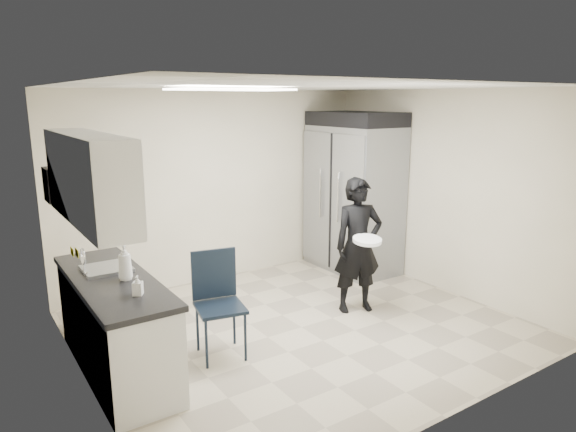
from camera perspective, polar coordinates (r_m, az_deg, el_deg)
floor at (r=5.83m, az=1.51°, el=-12.25°), size 4.50×4.50×0.00m
ceiling at (r=5.28m, az=1.68°, el=14.21°), size 4.50×4.50×0.00m
back_wall at (r=7.10m, az=-7.81°, el=3.23°), size 4.50×0.00×4.50m
left_wall at (r=4.53m, az=-22.31°, el=-3.18°), size 0.00×4.00×4.00m
right_wall at (r=6.94m, az=16.94°, el=2.56°), size 0.00×4.00×4.00m
ceiling_panel at (r=5.31m, az=-6.36°, el=13.81°), size 1.20×0.60×0.02m
lower_counter at (r=5.07m, az=-18.56°, el=-11.66°), size 0.60×1.90×0.86m
countertop at (r=4.90m, az=-18.95°, el=-6.81°), size 0.64×1.95×0.05m
sink at (r=5.14m, az=-19.46°, el=-6.10°), size 0.42×0.40×0.14m
faucet at (r=5.06m, az=-21.78°, el=-4.83°), size 0.02×0.02×0.24m
upper_cabinets at (r=4.65m, az=-21.27°, el=3.94°), size 0.35×1.80×0.75m
towel_dispenser at (r=5.79m, az=-24.30°, el=3.22°), size 0.22×0.30×0.35m
notice_sticker_left at (r=4.65m, az=-22.41°, el=-3.82°), size 0.00×0.12×0.07m
notice_sticker_right at (r=4.85m, az=-22.86°, el=-3.68°), size 0.00×0.12×0.07m
commercial_fridge at (r=7.55m, az=7.31°, el=1.90°), size 0.80×1.35×2.10m
fridge_compressor at (r=7.42m, az=7.56°, el=10.64°), size 0.80×1.35×0.20m
folding_chair at (r=5.09m, az=-7.54°, el=-10.08°), size 0.53×0.53×1.01m
man_tuxedo at (r=6.07m, az=7.79°, el=-3.27°), size 0.68×0.56×1.60m
bucket_lid at (r=5.82m, az=8.80°, el=-2.66°), size 0.41×0.41×0.04m
soap_bottle_a at (r=4.77m, az=-17.68°, el=-4.91°), size 0.13×0.13×0.32m
soap_bottle_b at (r=4.40m, az=-16.37°, el=-7.40°), size 0.10×0.11×0.17m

